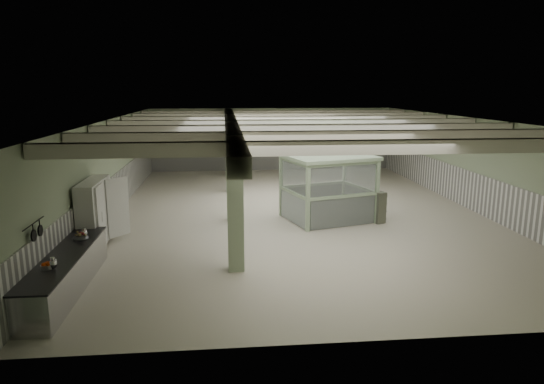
{
  "coord_description": "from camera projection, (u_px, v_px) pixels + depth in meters",
  "views": [
    {
      "loc": [
        -2.74,
        -18.24,
        4.74
      ],
      "look_at": [
        -1.18,
        -2.31,
        1.3
      ],
      "focal_mm": 32.0,
      "sensor_mm": 36.0,
      "label": 1
    }
  ],
  "objects": [
    {
      "name": "column_d",
      "position": [
        229.0,
        144.0,
        26.17
      ],
      "size": [
        0.42,
        0.42,
        3.6
      ],
      "primitive_type": "cube",
      "color": "#A5BA95",
      "rests_on": "floor"
    },
    {
      "name": "skillet_near",
      "position": [
        34.0,
        236.0,
        10.42
      ],
      "size": [
        0.03,
        0.26,
        0.26
      ],
      "primitive_type": "cylinder",
      "rotation": [
        0.0,
        1.57,
        0.0
      ],
      "color": "black",
      "rests_on": "hook_rail"
    },
    {
      "name": "girder",
      "position": [
        231.0,
        125.0,
        18.05
      ],
      "size": [
        0.45,
        19.9,
        0.4
      ],
      "primitive_type": "cube",
      "color": "silver",
      "rests_on": "ceiling"
    },
    {
      "name": "veg_colander",
      "position": [
        81.0,
        236.0,
        12.51
      ],
      "size": [
        0.52,
        0.52,
        0.18
      ],
      "primitive_type": null,
      "rotation": [
        0.0,
        0.0,
        0.43
      ],
      "color": "#3B3C40",
      "rests_on": "prep_counter"
    },
    {
      "name": "filing_cabinet",
      "position": [
        378.0,
        207.0,
        17.35
      ],
      "size": [
        0.54,
        0.62,
        1.13
      ],
      "primitive_type": "cube",
      "rotation": [
        0.0,
        0.0,
        0.4
      ],
      "color": "#5F6251",
      "rests_on": "floor"
    },
    {
      "name": "orange_bowl",
      "position": [
        47.0,
        267.0,
        10.47
      ],
      "size": [
        0.31,
        0.31,
        0.09
      ],
      "primitive_type": "cylinder",
      "rotation": [
        0.0,
        0.0,
        -0.32
      ],
      "color": "#B2B2B7",
      "rests_on": "prep_counter"
    },
    {
      "name": "floor",
      "position": [
        296.0,
        211.0,
        19.0
      ],
      "size": [
        20.0,
        20.0,
        0.0
      ],
      "primitive_type": "plane",
      "color": "silver",
      "rests_on": "ground"
    },
    {
      "name": "beam_a",
      "position": [
        346.0,
        147.0,
        10.98
      ],
      "size": [
        13.9,
        0.35,
        0.32
      ],
      "primitive_type": "cube",
      "color": "silver",
      "rests_on": "ceiling"
    },
    {
      "name": "wall_right",
      "position": [
        471.0,
        163.0,
        19.29
      ],
      "size": [
        0.02,
        20.0,
        3.6
      ],
      "primitive_type": "cube",
      "color": "#96A886",
      "rests_on": "floor"
    },
    {
      "name": "walkin_cooler",
      "position": [
        96.0,
        217.0,
        14.45
      ],
      "size": [
        0.97,
        2.13,
        1.95
      ],
      "color": "silver",
      "rests_on": "floor"
    },
    {
      "name": "beam_f",
      "position": [
        282.0,
        116.0,
        23.15
      ],
      "size": [
        13.9,
        0.35,
        0.32
      ],
      "primitive_type": "cube",
      "color": "silver",
      "rests_on": "ceiling"
    },
    {
      "name": "pitcher_far",
      "position": [
        84.0,
        233.0,
        12.69
      ],
      "size": [
        0.21,
        0.23,
        0.25
      ],
      "primitive_type": null,
      "rotation": [
        0.0,
        0.0,
        -0.18
      ],
      "color": "#B3B3B7",
      "rests_on": "prep_counter"
    },
    {
      "name": "column_b",
      "position": [
        232.0,
        172.0,
        17.41
      ],
      "size": [
        0.42,
        0.42,
        3.6
      ],
      "primitive_type": "cube",
      "color": "#A5BA95",
      "rests_on": "floor"
    },
    {
      "name": "pendant_front",
      "position": [
        341.0,
        150.0,
        13.54
      ],
      "size": [
        0.44,
        0.44,
        0.22
      ],
      "primitive_type": "cone",
      "rotation": [
        3.14,
        0.0,
        0.0
      ],
      "color": "#2B382A",
      "rests_on": "ceiling"
    },
    {
      "name": "beam_c",
      "position": [
        308.0,
        129.0,
        15.85
      ],
      "size": [
        13.9,
        0.35,
        0.32
      ],
      "primitive_type": "cube",
      "color": "silver",
      "rests_on": "ceiling"
    },
    {
      "name": "beam_b",
      "position": [
        324.0,
        137.0,
        13.42
      ],
      "size": [
        13.9,
        0.35,
        0.32
      ],
      "primitive_type": "cube",
      "color": "silver",
      "rests_on": "ceiling"
    },
    {
      "name": "wall_back",
      "position": [
        272.0,
        139.0,
        28.35
      ],
      "size": [
        14.0,
        0.02,
        3.6
      ],
      "primitive_type": "cube",
      "color": "#96A886",
      "rests_on": "floor"
    },
    {
      "name": "wall_front",
      "position": [
        377.0,
        252.0,
        8.89
      ],
      "size": [
        14.0,
        0.02,
        3.6
      ],
      "primitive_type": "cube",
      "color": "#96A886",
      "rests_on": "floor"
    },
    {
      "name": "wainscot_right",
      "position": [
        468.0,
        189.0,
        19.51
      ],
      "size": [
        0.05,
        19.9,
        1.5
      ],
      "primitive_type": "cube",
      "color": "white",
      "rests_on": "floor"
    },
    {
      "name": "column_a",
      "position": [
        235.0,
        204.0,
        12.55
      ],
      "size": [
        0.42,
        0.42,
        3.6
      ],
      "primitive_type": "cube",
      "color": "#A5BA95",
      "rests_on": "floor"
    },
    {
      "name": "column_c",
      "position": [
        230.0,
        153.0,
        22.28
      ],
      "size": [
        0.42,
        0.42,
        3.6
      ],
      "primitive_type": "cube",
      "color": "#A5BA95",
      "rests_on": "floor"
    },
    {
      "name": "beam_e",
      "position": [
        289.0,
        120.0,
        20.71
      ],
      "size": [
        13.9,
        0.35,
        0.32
      ],
      "primitive_type": "cube",
      "color": "silver",
      "rests_on": "ceiling"
    },
    {
      "name": "guard_booth",
      "position": [
        328.0,
        175.0,
        17.53
      ],
      "size": [
        3.56,
        3.26,
        2.39
      ],
      "rotation": [
        0.0,
        0.0,
        0.29
      ],
      "color": "#A2BB96",
      "rests_on": "floor"
    },
    {
      "name": "skillet_far",
      "position": [
        40.0,
        231.0,
        10.79
      ],
      "size": [
        0.03,
        0.26,
        0.26
      ],
      "primitive_type": "cylinder",
      "rotation": [
        0.0,
        1.57,
        0.0
      ],
      "color": "black",
      "rests_on": "hook_rail"
    },
    {
      "name": "wall_left",
      "position": [
        110.0,
        169.0,
        17.96
      ],
      "size": [
        0.02,
        20.0,
        3.6
      ],
      "primitive_type": "cube",
      "color": "#96A886",
      "rests_on": "floor"
    },
    {
      "name": "wainscot_left",
      "position": [
        113.0,
        197.0,
        18.18
      ],
      "size": [
        0.05,
        19.9,
        1.5
      ],
      "primitive_type": "cube",
      "color": "white",
      "rests_on": "floor"
    },
    {
      "name": "beam_d",
      "position": [
        297.0,
        124.0,
        18.28
      ],
      "size": [
        13.9,
        0.35,
        0.32
      ],
      "primitive_type": "cube",
      "color": "silver",
      "rests_on": "ceiling"
    },
    {
      "name": "pendant_back",
      "position": [
        291.0,
        123.0,
        23.76
      ],
      "size": [
        0.44,
        0.44,
        0.22
      ],
      "primitive_type": "cone",
      "rotation": [
        3.14,
        0.0,
        0.0
      ],
      "color": "#2B382A",
      "rests_on": "ceiling"
    },
    {
      "name": "beam_g",
      "position": [
        276.0,
        114.0,
        25.58
      ],
      "size": [
        13.9,
        0.35,
        0.32
      ],
      "primitive_type": "cube",
      "color": "silver",
      "rests_on": "ceiling"
    },
    {
      "name": "hook_rail",
      "position": [
        34.0,
        223.0,
        10.56
      ],
      "size": [
        0.02,
        1.2,
        0.02
      ],
      "primitive_type": "cylinder",
      "rotation": [
        1.57,
        0.0,
        0.0
      ],
      "color": "black",
      "rests_on": "wall_left"
    },
    {
      "name": "wainscot_back",
      "position": [
        272.0,
        157.0,
        28.55
      ],
      "size": [
        13.9,
        0.05,
        1.5
      ],
      "primitive_type": "cube",
      "color": "white",
      "rests_on": "floor"
    },
    {
      "name": "prep_counter",
      "position": [
        66.0,
        273.0,
        11.47
      ],
      "size": [
        0.82,
        4.66,
        0.91
      ],
      "color": "#B3B3B7",
      "rests_on": "floor"
    },
    {
      "name": "pendant_mid",
      "position": [
        308.0,
        132.0,
        18.89
      ],
      "size": [
        0.44,
        0.44,
        0.22
      ],
      "primitive_type": "cone",
      "rotation": [
        3.14,
        0.0,
        0.0
      ],
      "color": "#2B382A",
      "rests_on": "ceiling"
    },
    {
      "name": "pitcher_near",
      "position": [
        53.0,
        263.0,
        10.48
      ],
      "size": [
        0.24,
        0.25,
        0.26
      ],
      "primitive_type": null,
      "rotation": [
        0.0,
        0.0,
        0.39
      ],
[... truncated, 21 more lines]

